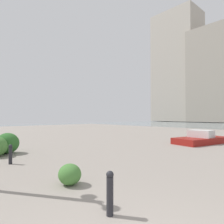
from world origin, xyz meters
name	(u,v)px	position (x,y,z in m)	size (l,w,h in m)	color
building_annex	(215,76)	(23.33, -64.79, 14.28)	(12.78, 13.72, 28.55)	#9E9384
building_highrise	(177,68)	(36.07, -64.30, 19.31)	(15.47, 11.00, 38.62)	#B2A899
bollard_near	(110,192)	(1.61, -0.97, 0.40)	(0.13, 0.13, 0.76)	#232328
bollard_mid	(10,154)	(6.70, -0.79, 0.36)	(0.13, 0.13, 0.69)	#232328
shrub_low	(70,174)	(3.41, -1.24, 0.26)	(0.61, 0.55, 0.52)	#477F38
shrub_round	(7,143)	(8.97, -1.27, 0.47)	(1.10, 0.99, 0.93)	#2D6628
boat	(201,140)	(4.52, -11.19, 0.21)	(2.28, 3.92, 0.95)	maroon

